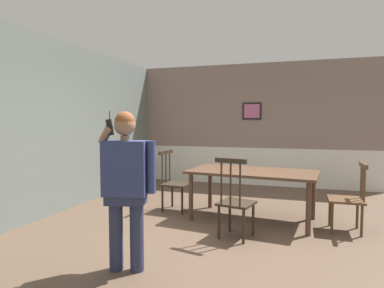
{
  "coord_description": "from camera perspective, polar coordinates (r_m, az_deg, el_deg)",
  "views": [
    {
      "loc": [
        1.01,
        -4.47,
        1.52
      ],
      "look_at": [
        -0.15,
        -0.89,
        1.27
      ],
      "focal_mm": 30.93,
      "sensor_mm": 36.0,
      "label": 1
    }
  ],
  "objects": [
    {
      "name": "person_figure",
      "position": [
        3.42,
        -11.26,
        -6.13
      ],
      "size": [
        0.57,
        0.33,
        1.63
      ],
      "rotation": [
        0.0,
        0.0,
        3.36
      ],
      "color": "#282E49",
      "rests_on": "ground_plane"
    },
    {
      "name": "ground_plane",
      "position": [
        4.83,
        5.07,
        -14.52
      ],
      "size": [
        7.77,
        7.77,
        0.0
      ],
      "primitive_type": "plane",
      "color": "brown"
    },
    {
      "name": "dining_table",
      "position": [
        5.2,
        10.4,
        -5.39
      ],
      "size": [
        2.02,
        1.22,
        0.77
      ],
      "rotation": [
        0.0,
        0.0,
        -0.11
      ],
      "color": "#4C3323",
      "rests_on": "ground_plane"
    },
    {
      "name": "chair_near_window",
      "position": [
        5.1,
        25.4,
        -8.43
      ],
      "size": [
        0.46,
        0.46,
        0.96
      ],
      "rotation": [
        0.0,
        0.0,
        1.57
      ],
      "color": "#513823",
      "rests_on": "ground_plane"
    },
    {
      "name": "chair_at_table_head",
      "position": [
        4.39,
        7.46,
        -9.71
      ],
      "size": [
        0.51,
        0.51,
        1.07
      ],
      "rotation": [
        0.0,
        0.0,
        -0.22
      ],
      "color": "#2D2319",
      "rests_on": "ground_plane"
    },
    {
      "name": "room_left_partition",
      "position": [
        5.9,
        -23.03,
        2.83
      ],
      "size": [
        0.13,
        7.07,
        2.9
      ],
      "color": "slate",
      "rests_on": "ground_plane"
    },
    {
      "name": "room_back_partition",
      "position": [
        8.07,
        10.72,
        2.92
      ],
      "size": [
        5.71,
        0.17,
        2.9
      ],
      "color": "gray",
      "rests_on": "ground_plane"
    },
    {
      "name": "chair_by_doorway",
      "position": [
        5.71,
        -2.99,
        -6.57
      ],
      "size": [
        0.5,
        0.5,
        1.03
      ],
      "rotation": [
        0.0,
        0.0,
        4.62
      ],
      "color": "#2D2319",
      "rests_on": "ground_plane"
    }
  ]
}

